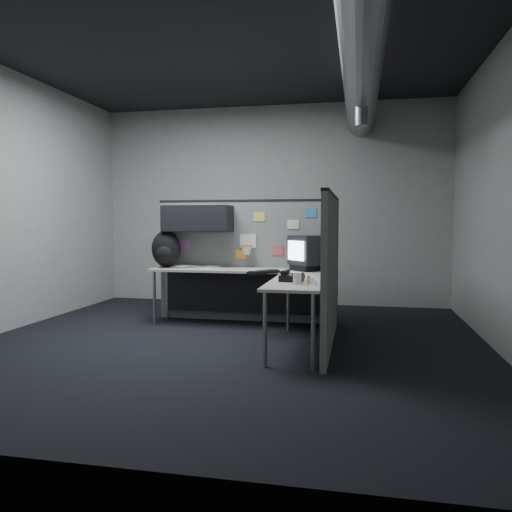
% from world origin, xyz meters
% --- Properties ---
extents(room, '(5.62, 5.62, 3.22)m').
position_xyz_m(room, '(0.56, 0.00, 2.10)').
color(room, black).
rests_on(room, ground).
extents(partition_back, '(2.44, 0.42, 1.63)m').
position_xyz_m(partition_back, '(-0.25, 1.23, 1.00)').
color(partition_back, slate).
rests_on(partition_back, ground).
extents(partition_right, '(0.07, 2.23, 1.63)m').
position_xyz_m(partition_right, '(1.10, 0.22, 0.82)').
color(partition_right, slate).
rests_on(partition_right, ground).
extents(desk, '(2.31, 2.11, 0.73)m').
position_xyz_m(desk, '(0.15, 0.70, 0.61)').
color(desk, beige).
rests_on(desk, ground).
extents(monitor, '(0.54, 0.54, 0.44)m').
position_xyz_m(monitor, '(0.79, 0.96, 0.95)').
color(monitor, black).
rests_on(monitor, desk).
extents(keyboard, '(0.36, 0.44, 0.04)m').
position_xyz_m(keyboard, '(0.31, 0.50, 0.75)').
color(keyboard, black).
rests_on(keyboard, desk).
extents(mouse, '(0.25, 0.23, 0.04)m').
position_xyz_m(mouse, '(0.65, 0.25, 0.74)').
color(mouse, black).
rests_on(mouse, desk).
extents(phone, '(0.25, 0.27, 0.11)m').
position_xyz_m(phone, '(0.72, -0.18, 0.77)').
color(phone, black).
rests_on(phone, desk).
extents(bottles, '(0.13, 0.15, 0.08)m').
position_xyz_m(bottles, '(0.94, -0.44, 0.76)').
color(bottles, silver).
rests_on(bottles, desk).
extents(cup, '(0.11, 0.11, 0.11)m').
position_xyz_m(cup, '(0.81, -0.41, 0.79)').
color(cup, beige).
rests_on(cup, desk).
extents(papers, '(0.81, 0.71, 0.02)m').
position_xyz_m(papers, '(-0.76, 1.17, 0.74)').
color(papers, white).
rests_on(papers, desk).
extents(backpack, '(0.43, 0.41, 0.49)m').
position_xyz_m(backpack, '(-1.12, 1.02, 0.97)').
color(backpack, black).
rests_on(backpack, desk).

